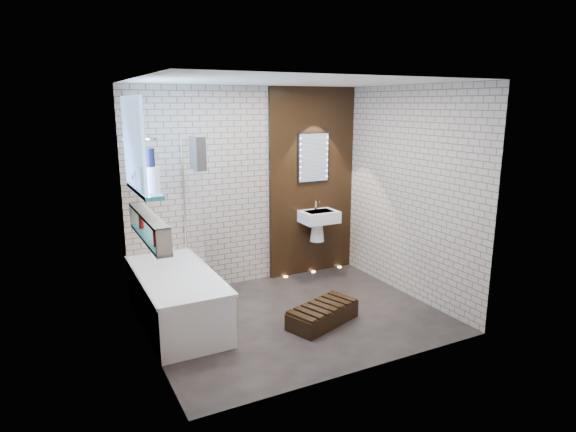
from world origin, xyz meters
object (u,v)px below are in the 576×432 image
led_mirror (314,158)px  walnut_step (323,315)px  bathtub (177,298)px  bath_screen (193,200)px  washbasin (319,221)px

led_mirror → walnut_step: size_ratio=0.84×
bathtub → led_mirror: (2.17, 0.78, 1.36)m
bath_screen → led_mirror: 1.89m
bathtub → walnut_step: bearing=-27.8°
bathtub → washbasin: washbasin is taller
bathtub → bath_screen: (0.35, 0.44, 0.99)m
bath_screen → washbasin: bearing=5.8°
washbasin → bath_screen: bearing=-174.2°
walnut_step → led_mirror: bearing=63.9°
bathtub → bath_screen: bearing=51.1°
bath_screen → walnut_step: bath_screen is taller
bathtub → walnut_step: size_ratio=2.08×
walnut_step → bath_screen: bearing=132.0°
bathtub → walnut_step: 1.62m
bath_screen → walnut_step: 1.99m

